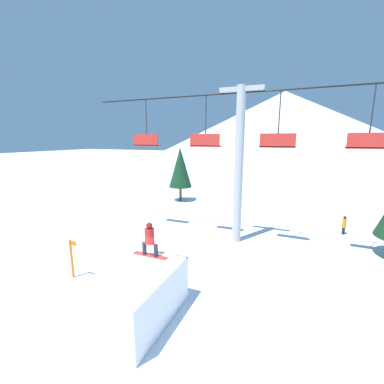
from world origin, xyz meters
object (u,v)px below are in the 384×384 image
(trail_marker, at_px, (72,258))
(distant_skier, at_px, (344,224))
(snow_ramp, at_px, (137,295))
(snowboarder, at_px, (150,239))

(trail_marker, relative_size, distant_skier, 1.42)
(snow_ramp, distance_m, snowboarder, 1.95)
(snowboarder, height_order, distant_skier, snowboarder)
(snowboarder, xyz_separation_m, trail_marker, (-3.93, -0.14, -1.43))
(snow_ramp, xyz_separation_m, snowboarder, (-0.22, 1.21, 1.51))
(snow_ramp, distance_m, trail_marker, 4.29)
(snow_ramp, relative_size, distant_skier, 2.78)
(snowboarder, bearing_deg, snow_ramp, -79.80)
(snow_ramp, xyz_separation_m, trail_marker, (-4.15, 1.07, 0.08))
(snowboarder, relative_size, distant_skier, 1.16)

